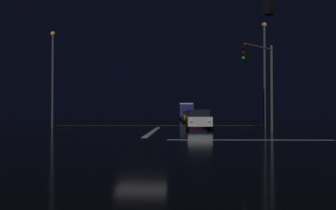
{
  "coord_description": "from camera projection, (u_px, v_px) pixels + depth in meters",
  "views": [
    {
      "loc": [
        1.87,
        -18.25,
        1.36
      ],
      "look_at": [
        0.96,
        11.77,
        1.96
      ],
      "focal_mm": 39.36,
      "sensor_mm": 36.0,
      "label": 1
    }
  ],
  "objects": [
    {
      "name": "ground",
      "position": [
        142.0,
        141.0,
        18.26
      ],
      "size": [
        120.0,
        120.0,
        0.1
      ],
      "primitive_type": "cube",
      "color": "black"
    },
    {
      "name": "centre_line_ns",
      "position": [
        161.0,
        125.0,
        38.02
      ],
      "size": [
        22.0,
        0.15,
        0.01
      ],
      "color": "yellow",
      "rests_on": "ground"
    },
    {
      "name": "sedan_white",
      "position": [
        199.0,
        119.0,
        28.92
      ],
      "size": [
        2.02,
        4.33,
        1.57
      ],
      "color": "silver",
      "rests_on": "ground"
    },
    {
      "name": "traffic_signal_ne",
      "position": [
        261.0,
        71.0,
        25.68
      ],
      "size": [
        2.67,
        2.67,
        6.22
      ],
      "color": "#4C4C51",
      "rests_on": "ground"
    },
    {
      "name": "sedan_orange",
      "position": [
        191.0,
        117.0,
        48.82
      ],
      "size": [
        2.02,
        4.33,
        1.57
      ],
      "color": "#C66014",
      "rests_on": "ground"
    },
    {
      "name": "stop_line_north",
      "position": [
        153.0,
        131.0,
        26.43
      ],
      "size": [
        0.35,
        13.99,
        0.01
      ],
      "color": "white",
      "rests_on": "ground"
    },
    {
      "name": "streetlamp_left_near",
      "position": [
        53.0,
        72.0,
        32.4
      ],
      "size": [
        0.44,
        0.44,
        8.52
      ],
      "color": "#424247",
      "rests_on": "ground"
    },
    {
      "name": "sedan_blue",
      "position": [
        196.0,
        118.0,
        35.28
      ],
      "size": [
        2.02,
        4.33,
        1.57
      ],
      "color": "navy",
      "rests_on": "ground"
    },
    {
      "name": "streetlamp_right_near",
      "position": [
        265.0,
        67.0,
        31.85
      ],
      "size": [
        0.44,
        0.44,
        9.18
      ],
      "color": "#424247",
      "rests_on": "ground"
    },
    {
      "name": "sedan_red",
      "position": [
        194.0,
        117.0,
        42.06
      ],
      "size": [
        2.02,
        4.33,
        1.57
      ],
      "color": "maroon",
      "rests_on": "ground"
    },
    {
      "name": "crosswalk_bar_east",
      "position": [
        310.0,
        140.0,
        18.01
      ],
      "size": [
        13.99,
        0.4,
        0.01
      ],
      "color": "white",
      "rests_on": "ground"
    },
    {
      "name": "box_truck",
      "position": [
        186.0,
        110.0,
        68.91
      ],
      "size": [
        2.68,
        8.28,
        3.08
      ],
      "color": "navy",
      "rests_on": "ground"
    },
    {
      "name": "sedan_black",
      "position": [
        187.0,
        116.0,
        61.47
      ],
      "size": [
        2.02,
        4.33,
        1.57
      ],
      "color": "black",
      "rests_on": "ground"
    },
    {
      "name": "sedan_green",
      "position": [
        189.0,
        116.0,
        54.79
      ],
      "size": [
        2.02,
        4.33,
        1.57
      ],
      "color": "#14512D",
      "rests_on": "ground"
    }
  ]
}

